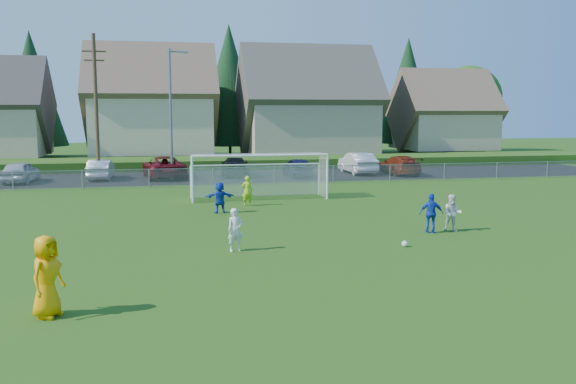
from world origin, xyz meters
The scene contains 23 objects.
ground centered at (0.00, 0.00, 0.00)m, with size 160.00×160.00×0.00m, color #193D0C.
asphalt_lot centered at (0.00, 27.50, 0.01)m, with size 60.00×60.00×0.00m, color black.
grass_embankment centered at (0.00, 35.00, 0.40)m, with size 70.00×6.00×0.80m, color #1E420F.
soccer_ball centered at (3.20, 2.97, 0.11)m, with size 0.22×0.22×0.22m, color white.
referee centered at (-7.88, -2.28, 0.97)m, with size 0.95×0.62×1.95m, color #FFA005.
player_white_a centered at (-2.78, 3.56, 0.74)m, with size 0.54×0.36×1.49m, color white.
player_white_b centered at (6.14, 5.22, 0.75)m, with size 0.73×0.57×1.49m, color white.
player_blue_a centered at (5.19, 5.12, 0.79)m, with size 0.92×0.38×1.57m, color #1337B6.
player_blue_b centered at (-2.55, 11.56, 0.74)m, with size 1.37×0.44×1.47m, color #1337B6.
goalkeeper centered at (-0.97, 13.50, 0.76)m, with size 0.56×0.37×1.53m, color #A9DF1A.
car_a centered at (-14.53, 26.59, 0.73)m, with size 1.73×4.29×1.46m, color #B3B6BC.
car_b centered at (-9.42, 27.64, 0.70)m, with size 1.49×4.27×1.41m, color silver.
car_c centered at (-5.05, 27.56, 0.78)m, with size 2.60×5.64×1.57m, color #600B12.
car_d centered at (0.08, 27.79, 0.70)m, with size 1.96×4.81×1.40m, color black.
car_e centered at (4.50, 26.23, 0.71)m, with size 1.67×4.15×1.41m, color #121440.
car_f centered at (9.58, 27.74, 0.81)m, with size 1.71×4.91×1.62m, color silver.
car_g centered at (12.46, 26.43, 0.71)m, with size 2.00×4.92×1.43m, color maroon.
soccer_goal centered at (0.00, 16.05, 1.63)m, with size 7.42×1.90×2.50m.
chainlink_fence centered at (0.00, 22.00, 0.63)m, with size 52.06×0.06×1.20m.
streetlight centered at (-4.45, 26.00, 4.84)m, with size 1.38×0.18×9.00m.
utility_pole centered at (-9.50, 27.00, 5.15)m, with size 1.60×0.26×10.00m.
houses_row centered at (1.97, 42.46, 7.33)m, with size 53.90×11.45×13.27m.
tree_row centered at (1.04, 48.74, 6.91)m, with size 65.98×12.36×13.80m.
Camera 1 is at (-5.18, -16.94, 4.81)m, focal length 38.00 mm.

